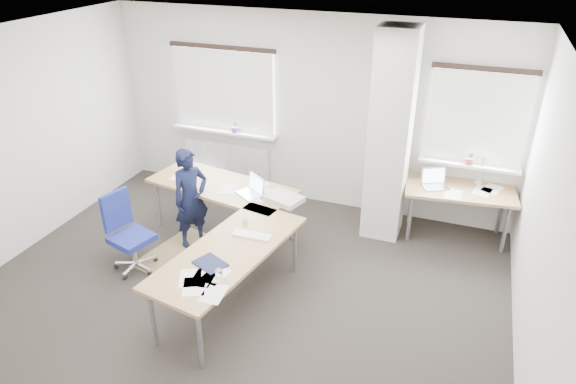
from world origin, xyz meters
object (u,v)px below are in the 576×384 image
(desk_main, at_px, (229,217))
(desk_side, at_px, (460,192))
(task_chair, at_px, (132,249))
(person, at_px, (191,199))

(desk_main, relative_size, desk_side, 2.02)
(desk_side, bearing_deg, desk_main, -153.75)
(desk_side, bearing_deg, task_chair, -156.49)
(person, bearing_deg, desk_main, -82.60)
(desk_side, height_order, person, person)
(desk_side, xyz_separation_m, task_chair, (-3.66, -2.14, -0.41))
(desk_side, relative_size, task_chair, 1.47)
(task_chair, bearing_deg, desk_main, 38.93)
(desk_main, height_order, desk_side, desk_side)
(desk_main, distance_m, person, 0.73)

